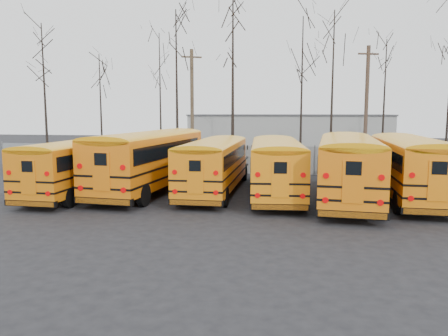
% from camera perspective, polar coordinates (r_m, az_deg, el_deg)
% --- Properties ---
extents(ground, '(120.00, 120.00, 0.00)m').
position_cam_1_polar(ground, '(19.64, 1.64, -5.60)').
color(ground, black).
rests_on(ground, ground).
extents(fence, '(40.00, 0.04, 2.00)m').
position_cam_1_polar(fence, '(31.27, 4.40, 1.07)').
color(fence, gray).
rests_on(fence, ground).
extents(distant_building, '(22.00, 8.00, 4.00)m').
position_cam_1_polar(distant_building, '(51.05, 8.41, 4.55)').
color(distant_building, '#989994').
rests_on(distant_building, ground).
extents(bus_a, '(2.82, 10.73, 2.98)m').
position_cam_1_polar(bus_a, '(24.58, -17.94, 0.79)').
color(bus_a, black).
rests_on(bus_a, ground).
extents(bus_b, '(3.94, 12.35, 3.40)m').
position_cam_1_polar(bus_b, '(24.48, -9.45, 1.60)').
color(bus_b, black).
rests_on(bus_b, ground).
extents(bus_c, '(2.51, 10.70, 2.99)m').
position_cam_1_polar(bus_c, '(23.60, -1.22, 0.90)').
color(bus_c, black).
rests_on(bus_c, ground).
extents(bus_d, '(3.28, 11.01, 3.04)m').
position_cam_1_polar(bus_d, '(22.96, 6.81, 0.74)').
color(bus_d, black).
rests_on(bus_d, ground).
extents(bus_e, '(3.67, 11.94, 3.29)m').
position_cam_1_polar(bus_e, '(22.40, 15.89, 0.73)').
color(bus_e, black).
rests_on(bus_e, ground).
extents(bus_f, '(3.11, 11.60, 3.22)m').
position_cam_1_polar(bus_f, '(23.87, 23.13, 0.71)').
color(bus_f, black).
rests_on(bus_f, ground).
extents(utility_pole_left, '(1.62, 0.79, 9.59)m').
position_cam_1_polar(utility_pole_left, '(37.33, -4.19, 8.12)').
color(utility_pole_left, brown).
rests_on(utility_pole_left, ground).
extents(utility_pole_right, '(1.63, 0.66, 9.46)m').
position_cam_1_polar(utility_pole_right, '(36.12, 18.09, 7.71)').
color(utility_pole_right, '#4C382B').
rests_on(utility_pole_right, ground).
extents(tree_0, '(0.26, 0.26, 11.34)m').
position_cam_1_polar(tree_0, '(38.22, -22.36, 8.69)').
color(tree_0, black).
rests_on(tree_0, ground).
extents(tree_1, '(0.26, 0.26, 9.10)m').
position_cam_1_polar(tree_1, '(37.92, -15.78, 7.28)').
color(tree_1, black).
rests_on(tree_1, ground).
extents(tree_2, '(0.26, 0.26, 11.03)m').
position_cam_1_polar(tree_2, '(38.41, -8.32, 8.92)').
color(tree_2, black).
rests_on(tree_2, ground).
extents(tree_3, '(0.26, 0.26, 12.45)m').
position_cam_1_polar(tree_3, '(35.95, -6.19, 10.20)').
color(tree_3, black).
rests_on(tree_3, ground).
extents(tree_4, '(0.26, 0.26, 12.73)m').
position_cam_1_polar(tree_4, '(32.94, 1.15, 10.75)').
color(tree_4, black).
rests_on(tree_4, ground).
extents(tree_5, '(0.26, 0.26, 11.99)m').
position_cam_1_polar(tree_5, '(36.56, 10.10, 9.72)').
color(tree_5, black).
rests_on(tree_5, ground).
extents(tree_6, '(0.26, 0.26, 11.67)m').
position_cam_1_polar(tree_6, '(33.40, 13.95, 9.59)').
color(tree_6, black).
rests_on(tree_6, ground).
extents(tree_7, '(0.26, 0.26, 9.94)m').
position_cam_1_polar(tree_7, '(36.50, 20.16, 7.78)').
color(tree_7, black).
rests_on(tree_7, ground).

